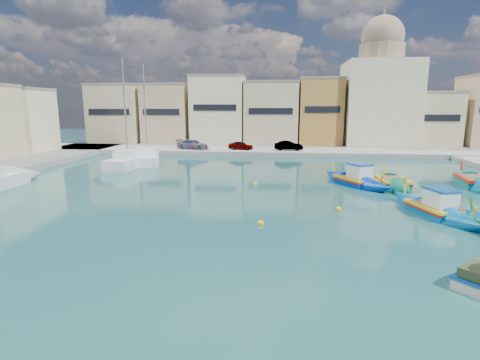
% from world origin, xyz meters
% --- Properties ---
extents(ground, '(160.00, 160.00, 0.00)m').
position_xyz_m(ground, '(0.00, 0.00, 0.00)').
color(ground, '#174345').
rests_on(ground, ground).
extents(north_quay, '(80.00, 8.00, 0.60)m').
position_xyz_m(north_quay, '(0.00, 32.00, 0.30)').
color(north_quay, gray).
rests_on(north_quay, ground).
extents(north_townhouses, '(83.20, 7.87, 10.19)m').
position_xyz_m(north_townhouses, '(6.68, 39.36, 5.00)').
color(north_townhouses, '#CABB8B').
rests_on(north_townhouses, ground).
extents(church_block, '(10.00, 10.00, 19.10)m').
position_xyz_m(church_block, '(10.00, 40.00, 8.41)').
color(church_block, beige).
rests_on(church_block, ground).
extents(parked_cars, '(16.97, 2.67, 1.25)m').
position_xyz_m(parked_cars, '(-10.74, 30.50, 1.20)').
color(parked_cars, '#4C1919').
rests_on(parked_cars, north_quay).
extents(luzzu_turquoise_cabin, '(4.04, 8.26, 2.60)m').
position_xyz_m(luzzu_turquoise_cabin, '(5.00, 3.78, 0.31)').
color(luzzu_turquoise_cabin, '#0061A4').
rests_on(luzzu_turquoise_cabin, ground).
extents(luzzu_blue_cabin, '(5.60, 7.84, 2.81)m').
position_xyz_m(luzzu_blue_cabin, '(1.98, 11.95, 0.34)').
color(luzzu_blue_cabin, '#0033A7').
rests_on(luzzu_blue_cabin, ground).
extents(luzzu_cyan_mid, '(3.09, 9.36, 2.72)m').
position_xyz_m(luzzu_cyan_mid, '(11.36, 12.46, 0.29)').
color(luzzu_cyan_mid, '#007DA1').
rests_on(luzzu_cyan_mid, ground).
extents(luzzu_green, '(2.09, 7.79, 2.45)m').
position_xyz_m(luzzu_green, '(4.79, 11.52, 0.26)').
color(luzzu_green, '#0A6D51').
rests_on(luzzu_green, ground).
extents(yacht_north, '(5.15, 8.99, 11.57)m').
position_xyz_m(yacht_north, '(-19.43, 22.87, 0.46)').
color(yacht_north, white).
rests_on(yacht_north, ground).
extents(yacht_midnorth, '(2.82, 8.50, 11.94)m').
position_xyz_m(yacht_midnorth, '(-19.92, 19.89, 0.47)').
color(yacht_midnorth, white).
rests_on(yacht_midnorth, ground).
extents(yacht_mid, '(2.93, 9.26, 11.53)m').
position_xyz_m(yacht_mid, '(-26.09, 8.68, 0.45)').
color(yacht_mid, white).
rests_on(yacht_mid, ground).
extents(mooring_buoys, '(19.24, 19.04, 0.36)m').
position_xyz_m(mooring_buoys, '(2.08, 5.09, 0.08)').
color(mooring_buoys, yellow).
rests_on(mooring_buoys, ground).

